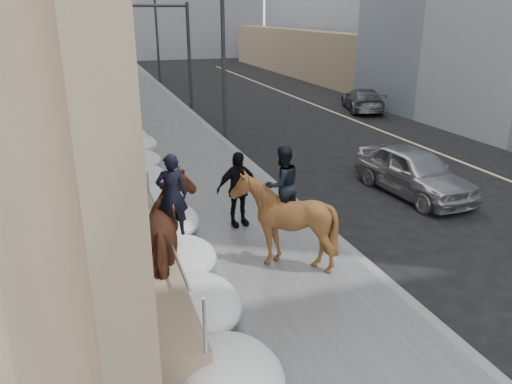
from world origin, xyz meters
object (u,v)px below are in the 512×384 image
pedestrian (238,189)px  car_silver (414,171)px  mounted_horse_left (173,232)px  car_grey (363,100)px  mounted_horse_right (283,216)px

pedestrian → car_silver: 6.09m
pedestrian → car_silver: bearing=-0.5°
mounted_horse_left → car_grey: mounted_horse_left is taller
mounted_horse_right → car_silver: mounted_horse_right is taller
mounted_horse_left → car_silver: size_ratio=0.62×
car_grey → mounted_horse_right: bearing=72.6°
mounted_horse_right → pedestrian: mounted_horse_right is taller
mounted_horse_left → mounted_horse_right: mounted_horse_left is taller
mounted_horse_right → car_silver: 6.57m
car_silver → car_grey: car_silver is taller
mounted_horse_right → car_silver: size_ratio=0.61×
mounted_horse_left → mounted_horse_right: bearing=-171.9°
car_silver → car_grey: (5.76, 13.02, -0.10)m
pedestrian → mounted_horse_right: bearing=-90.7°
mounted_horse_left → car_grey: 21.39m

